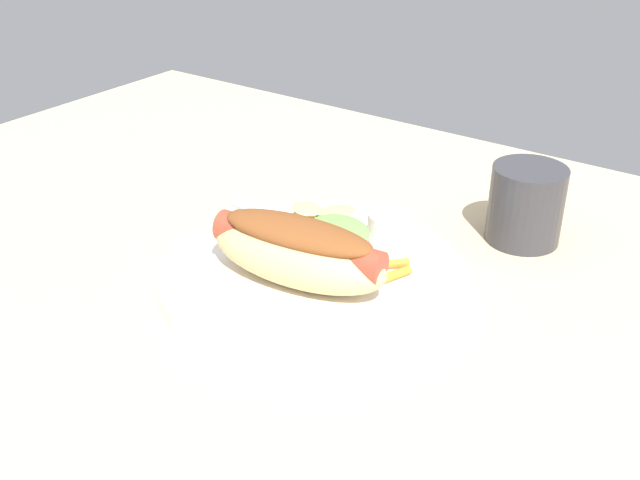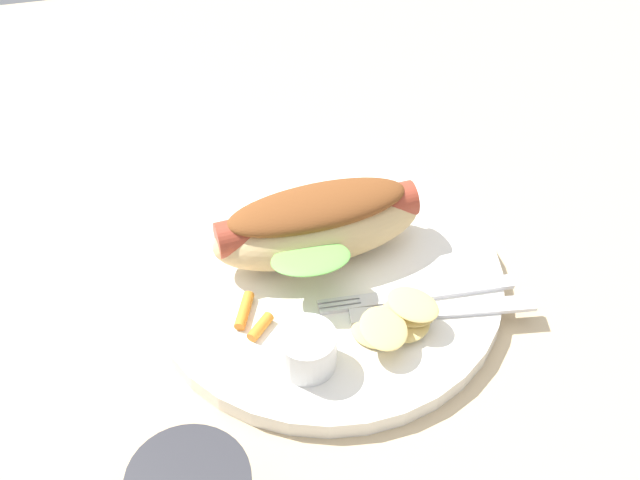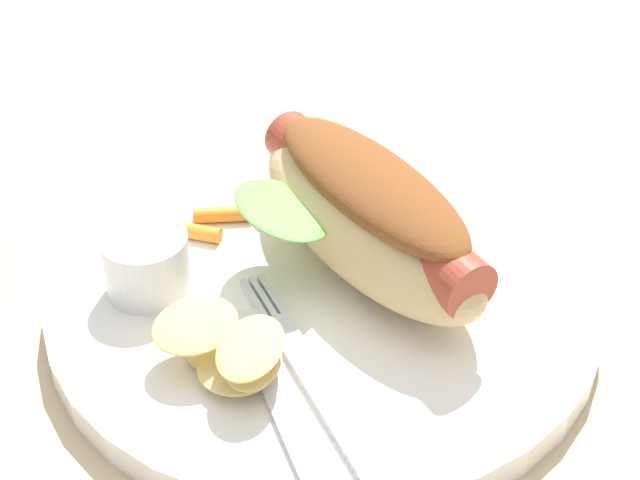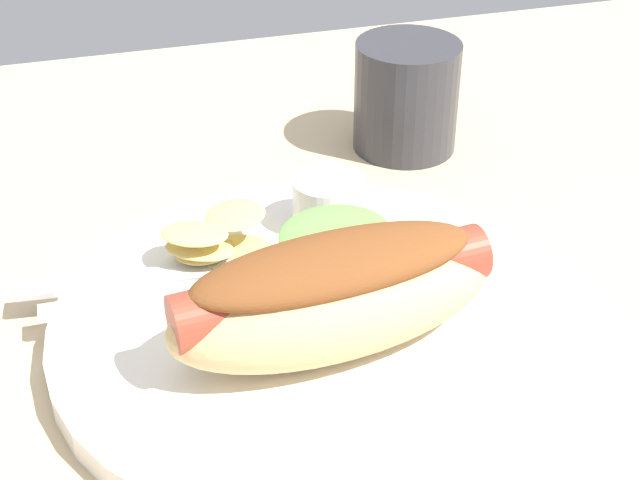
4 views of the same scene
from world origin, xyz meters
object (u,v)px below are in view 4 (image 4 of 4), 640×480
Objects in this scene: chips_pile at (216,238)px; carrot_garnish at (408,252)px; drinking_cup at (406,96)px; hot_dog at (331,287)px; sauce_ramekin at (328,203)px; fork at (178,293)px; knife at (151,277)px; plate at (315,326)px.

carrot_garnish is at bearing 163.19° from chips_pile.
chips_pile is 20.35cm from drinking_cup.
hot_dog reaches higher than sauce_ramekin.
chips_pile is at bearing -16.81° from carrot_garnish.
fork is 4.22cm from chips_pile.
drinking_cup is at bearing -142.05° from chips_pile.
chips_pile is at bearing 22.60° from knife.
fork is 1.99× the size of chips_pile.
plate is 6.57× the size of sauce_ramekin.
hot_dog reaches higher than carrot_garnish.
knife is (1.22, -1.83, -0.02)cm from fork.
drinking_cup is (-16.03, -12.50, 1.00)cm from chips_pile.
plate is at bearing 120.39° from chips_pile.
plate is at bearing 69.01° from sauce_ramekin.
drinking_cup is (-9.03, -11.03, 0.74)cm from sauce_ramekin.
sauce_ramekin is 0.28× the size of fork.
knife is at bearing 13.69° from sauce_ramekin.
knife is 24.30cm from drinking_cup.
chips_pile reaches higher than fork.
drinking_cup is at bearing 41.04° from fork.
sauce_ramekin is at bearing 50.68° from drinking_cup.
plate is at bearing 90.85° from hot_dog.
knife is 4.27cm from chips_pile.
carrot_garnish reaches higher than knife.
plate is at bearing 57.60° from drinking_cup.
fork is 2.20cm from knife.
drinking_cup is at bearing -109.87° from carrot_garnish.
hot_dog is 1.22× the size of knife.
chips_pile reaches higher than carrot_garnish.
sauce_ramekin is at bearing -168.12° from chips_pile.
carrot_garnish is 0.59× the size of drinking_cup.
hot_dog is 10.70cm from sauce_ramekin.
plate is 9.58cm from knife.
fork is at bearing 134.26° from hot_dog.
sauce_ramekin reaches higher than knife.
plate is 7.59cm from fork.
carrot_garnish is (-3.38, 4.61, -1.16)cm from sauce_ramekin.
hot_dog reaches higher than plate.
fork is at bearing 24.83° from sauce_ramekin.
hot_dog reaches higher than chips_pile.
hot_dog is 3.76× the size of carrot_garnish.
sauce_ramekin is 7.15cm from chips_pile.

